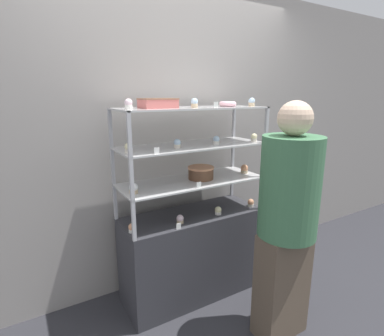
{
  "coord_description": "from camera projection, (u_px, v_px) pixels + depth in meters",
  "views": [
    {
      "loc": [
        -1.16,
        -1.97,
        1.68
      ],
      "look_at": [
        0.0,
        0.0,
        1.12
      ],
      "focal_mm": 28.0,
      "sensor_mm": 36.0,
      "label": 1
    }
  ],
  "objects": [
    {
      "name": "ground_plane",
      "position": [
        192.0,
        291.0,
        2.62
      ],
      "size": [
        20.0,
        20.0,
        0.0
      ],
      "primitive_type": "plane",
      "color": "#2D2D33"
    },
    {
      "name": "back_wall",
      "position": [
        171.0,
        139.0,
        2.62
      ],
      "size": [
        8.0,
        0.05,
        2.6
      ],
      "color": "gray",
      "rests_on": "ground_plane"
    },
    {
      "name": "display_base",
      "position": [
        192.0,
        254.0,
        2.54
      ],
      "size": [
        1.16,
        0.44,
        0.73
      ],
      "color": "#333338",
      "rests_on": "ground_plane"
    },
    {
      "name": "display_riser_lower",
      "position": [
        192.0,
        182.0,
        2.39
      ],
      "size": [
        1.16,
        0.44,
        0.28
      ],
      "color": "#B7B7BC",
      "rests_on": "display_base"
    },
    {
      "name": "display_riser_middle",
      "position": [
        192.0,
        147.0,
        2.32
      ],
      "size": [
        1.16,
        0.44,
        0.28
      ],
      "color": "#B7B7BC",
      "rests_on": "display_riser_lower"
    },
    {
      "name": "display_riser_upper",
      "position": [
        192.0,
        110.0,
        2.25
      ],
      "size": [
        1.16,
        0.44,
        0.28
      ],
      "color": "#B7B7BC",
      "rests_on": "display_riser_middle"
    },
    {
      "name": "layer_cake_centerpiece",
      "position": [
        201.0,
        173.0,
        2.41
      ],
      "size": [
        0.21,
        0.21,
        0.1
      ],
      "color": "brown",
      "rests_on": "display_riser_lower"
    },
    {
      "name": "sheet_cake_frosted",
      "position": [
        158.0,
        103.0,
        2.1
      ],
      "size": [
        0.25,
        0.18,
        0.07
      ],
      "color": "#C66660",
      "rests_on": "display_riser_upper"
    },
    {
      "name": "cupcake_0",
      "position": [
        132.0,
        228.0,
        2.11
      ],
      "size": [
        0.05,
        0.05,
        0.07
      ],
      "color": "white",
      "rests_on": "display_base"
    },
    {
      "name": "cupcake_1",
      "position": [
        180.0,
        219.0,
        2.26
      ],
      "size": [
        0.05,
        0.05,
        0.07
      ],
      "color": "#CCB28C",
      "rests_on": "display_base"
    },
    {
      "name": "cupcake_2",
      "position": [
        218.0,
        211.0,
        2.43
      ],
      "size": [
        0.05,
        0.05,
        0.07
      ],
      "color": "white",
      "rests_on": "display_base"
    },
    {
      "name": "cupcake_3",
      "position": [
        251.0,
        203.0,
        2.6
      ],
      "size": [
        0.05,
        0.05,
        0.07
      ],
      "color": "beige",
      "rests_on": "display_base"
    },
    {
      "name": "price_tag_0",
      "position": [
        179.0,
        226.0,
        2.16
      ],
      "size": [
        0.04,
        0.0,
        0.04
      ],
      "color": "white",
      "rests_on": "display_base"
    },
    {
      "name": "cupcake_4",
      "position": [
        133.0,
        188.0,
        2.06
      ],
      "size": [
        0.06,
        0.06,
        0.07
      ],
      "color": "#CCB28C",
      "rests_on": "display_riser_lower"
    },
    {
      "name": "cupcake_5",
      "position": [
        244.0,
        169.0,
        2.59
      ],
      "size": [
        0.06,
        0.06,
        0.07
      ],
      "color": "#CCB28C",
      "rests_on": "display_riser_lower"
    },
    {
      "name": "price_tag_1",
      "position": [
        199.0,
        185.0,
        2.18
      ],
      "size": [
        0.04,
        0.0,
        0.04
      ],
      "color": "white",
      "rests_on": "display_riser_lower"
    },
    {
      "name": "cupcake_6",
      "position": [
        128.0,
        148.0,
        1.99
      ],
      "size": [
        0.05,
        0.05,
        0.07
      ],
      "color": "beige",
      "rests_on": "display_riser_middle"
    },
    {
      "name": "cupcake_7",
      "position": [
        177.0,
        144.0,
        2.17
      ],
      "size": [
        0.05,
        0.05,
        0.07
      ],
      "color": "beige",
      "rests_on": "display_riser_middle"
    },
    {
      "name": "cupcake_8",
      "position": [
        216.0,
        140.0,
        2.33
      ],
      "size": [
        0.05,
        0.05,
        0.07
      ],
      "color": "white",
      "rests_on": "display_riser_middle"
    },
    {
      "name": "cupcake_9",
      "position": [
        254.0,
        138.0,
        2.47
      ],
      "size": [
        0.05,
        0.05,
        0.07
      ],
      "color": "beige",
      "rests_on": "display_riser_middle"
    },
    {
      "name": "price_tag_2",
      "position": [
        157.0,
        151.0,
        1.95
      ],
      "size": [
        0.04,
        0.0,
        0.04
      ],
      "color": "white",
      "rests_on": "display_riser_middle"
    },
    {
      "name": "cupcake_10",
      "position": [
        129.0,
        104.0,
        1.92
      ],
      "size": [
        0.05,
        0.05,
        0.07
      ],
      "color": "white",
      "rests_on": "display_riser_upper"
    },
    {
      "name": "cupcake_11",
      "position": [
        194.0,
        103.0,
        2.19
      ],
      "size": [
        0.05,
        0.05,
        0.07
      ],
      "color": "#CCB28C",
      "rests_on": "display_riser_upper"
    },
    {
      "name": "cupcake_12",
      "position": [
        252.0,
        102.0,
        2.43
      ],
      "size": [
        0.05,
        0.05,
        0.07
      ],
      "color": "#CCB28C",
      "rests_on": "display_riser_upper"
    },
    {
      "name": "price_tag_3",
      "position": [
        216.0,
        105.0,
        2.11
      ],
      "size": [
        0.04,
        0.0,
        0.04
      ],
      "color": "white",
      "rests_on": "display_riser_upper"
    },
    {
      "name": "donut_glazed",
      "position": [
        228.0,
        104.0,
        2.4
      ],
      "size": [
        0.14,
        0.14,
        0.04
      ],
      "color": "#EFB2BC",
      "rests_on": "display_riser_upper"
    },
    {
      "name": "customer_figure",
      "position": [
        287.0,
        219.0,
        1.98
      ],
      "size": [
        0.38,
        0.38,
        1.65
      ],
      "color": "brown",
      "rests_on": "ground_plane"
    }
  ]
}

